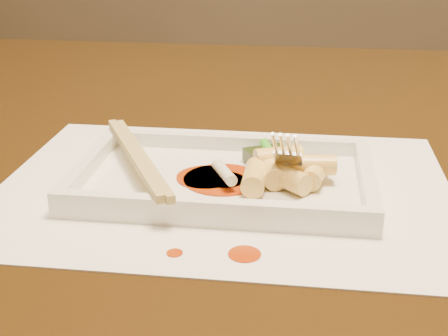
# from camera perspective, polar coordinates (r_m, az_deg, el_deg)

# --- Properties ---
(table) EXTENTS (1.40, 0.90, 0.75)m
(table) POSITION_cam_1_polar(r_m,az_deg,el_deg) (0.76, 3.45, -3.42)
(table) COLOR black
(table) RESTS_ON ground
(placemat) EXTENTS (0.40, 0.30, 0.00)m
(placemat) POSITION_cam_1_polar(r_m,az_deg,el_deg) (0.56, 0.00, -1.78)
(placemat) COLOR white
(placemat) RESTS_ON table
(sauce_splatter_a) EXTENTS (0.02, 0.02, 0.00)m
(sauce_splatter_a) POSITION_cam_1_polar(r_m,az_deg,el_deg) (0.45, 1.89, -7.87)
(sauce_splatter_a) COLOR #A93104
(sauce_splatter_a) RESTS_ON placemat
(sauce_splatter_b) EXTENTS (0.01, 0.01, 0.00)m
(sauce_splatter_b) POSITION_cam_1_polar(r_m,az_deg,el_deg) (0.45, -4.54, -7.75)
(sauce_splatter_b) COLOR #A93104
(sauce_splatter_b) RESTS_ON placemat
(plate_base) EXTENTS (0.26, 0.16, 0.01)m
(plate_base) POSITION_cam_1_polar(r_m,az_deg,el_deg) (0.55, 0.00, -1.34)
(plate_base) COLOR white
(plate_base) RESTS_ON placemat
(plate_rim_far) EXTENTS (0.26, 0.01, 0.01)m
(plate_rim_far) POSITION_cam_1_polar(r_m,az_deg,el_deg) (0.62, 0.90, 2.37)
(plate_rim_far) COLOR white
(plate_rim_far) RESTS_ON plate_base
(plate_rim_near) EXTENTS (0.26, 0.01, 0.01)m
(plate_rim_near) POSITION_cam_1_polar(r_m,az_deg,el_deg) (0.48, -1.15, -3.69)
(plate_rim_near) COLOR white
(plate_rim_near) RESTS_ON plate_base
(plate_rim_left) EXTENTS (0.01, 0.14, 0.01)m
(plate_rim_left) POSITION_cam_1_polar(r_m,az_deg,el_deg) (0.58, -12.29, 0.34)
(plate_rim_left) COLOR white
(plate_rim_left) RESTS_ON plate_base
(plate_rim_right) EXTENTS (0.01, 0.14, 0.01)m
(plate_rim_right) POSITION_cam_1_polar(r_m,az_deg,el_deg) (0.55, 12.96, -0.94)
(plate_rim_right) COLOR white
(plate_rim_right) RESTS_ON plate_base
(veg_piece) EXTENTS (0.05, 0.04, 0.01)m
(veg_piece) POSITION_cam_1_polar(r_m,az_deg,el_deg) (0.58, 3.93, 1.10)
(veg_piece) COLOR black
(veg_piece) RESTS_ON plate_base
(scallion_white) EXTENTS (0.03, 0.04, 0.01)m
(scallion_white) POSITION_cam_1_polar(r_m,az_deg,el_deg) (0.53, 0.02, -0.39)
(scallion_white) COLOR #EAEACC
(scallion_white) RESTS_ON plate_base
(scallion_green) EXTENTS (0.03, 0.08, 0.01)m
(scallion_green) POSITION_cam_1_polar(r_m,az_deg,el_deg) (0.56, 4.52, 0.85)
(scallion_green) COLOR green
(scallion_green) RESTS_ON plate_base
(chopstick_a) EXTENTS (0.10, 0.18, 0.01)m
(chopstick_a) POSITION_cam_1_polar(r_m,az_deg,el_deg) (0.56, -8.33, 1.13)
(chopstick_a) COLOR tan
(chopstick_a) RESTS_ON plate_rim_near
(chopstick_b) EXTENTS (0.10, 0.18, 0.01)m
(chopstick_b) POSITION_cam_1_polar(r_m,az_deg,el_deg) (0.56, -7.54, 1.09)
(chopstick_b) COLOR tan
(chopstick_b) RESTS_ON plate_rim_near
(fork) EXTENTS (0.09, 0.10, 0.14)m
(fork) POSITION_cam_1_polar(r_m,az_deg,el_deg) (0.54, 7.69, 6.64)
(fork) COLOR silver
(fork) RESTS_ON plate_base
(sauce_blob_0) EXTENTS (0.05, 0.05, 0.00)m
(sauce_blob_0) POSITION_cam_1_polar(r_m,az_deg,el_deg) (0.55, -1.66, -0.86)
(sauce_blob_0) COLOR #A93104
(sauce_blob_0) RESTS_ON plate_base
(sauce_blob_1) EXTENTS (0.07, 0.07, 0.00)m
(sauce_blob_1) POSITION_cam_1_polar(r_m,az_deg,el_deg) (0.55, -0.11, -1.04)
(sauce_blob_1) COLOR #A93104
(sauce_blob_1) RESTS_ON plate_base
(sauce_blob_2) EXTENTS (0.04, 0.04, 0.00)m
(sauce_blob_2) POSITION_cam_1_polar(r_m,az_deg,el_deg) (0.55, 0.07, -1.12)
(sauce_blob_2) COLOR #A93104
(sauce_blob_2) RESTS_ON plate_base
(rice_cake_0) EXTENTS (0.02, 0.05, 0.02)m
(rice_cake_0) POSITION_cam_1_polar(r_m,az_deg,el_deg) (0.53, 2.82, -0.84)
(rice_cake_0) COLOR #FAE074
(rice_cake_0) RESTS_ON plate_base
(rice_cake_1) EXTENTS (0.03, 0.05, 0.02)m
(rice_cake_1) POSITION_cam_1_polar(r_m,az_deg,el_deg) (0.54, 4.38, -0.24)
(rice_cake_1) COLOR #FAE074
(rice_cake_1) RESTS_ON plate_base
(rice_cake_2) EXTENTS (0.05, 0.03, 0.02)m
(rice_cake_2) POSITION_cam_1_polar(r_m,az_deg,el_deg) (0.56, 5.01, 0.95)
(rice_cake_2) COLOR #FAE074
(rice_cake_2) RESTS_ON plate_base
(rice_cake_3) EXTENTS (0.05, 0.04, 0.02)m
(rice_cake_3) POSITION_cam_1_polar(r_m,az_deg,el_deg) (0.53, 5.66, -0.85)
(rice_cake_3) COLOR #FAE074
(rice_cake_3) RESTS_ON plate_base
(rice_cake_4) EXTENTS (0.03, 0.05, 0.02)m
(rice_cake_4) POSITION_cam_1_polar(r_m,az_deg,el_deg) (0.54, 8.35, -0.40)
(rice_cake_4) COLOR #FAE074
(rice_cake_4) RESTS_ON plate_base
(rice_cake_5) EXTENTS (0.05, 0.02, 0.02)m
(rice_cake_5) POSITION_cam_1_polar(r_m,az_deg,el_deg) (0.54, 7.68, 0.29)
(rice_cake_5) COLOR #FAE074
(rice_cake_5) RESTS_ON plate_base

